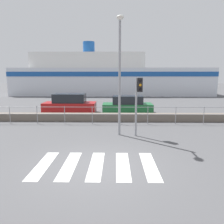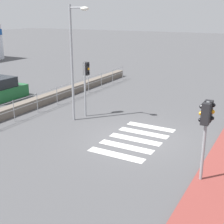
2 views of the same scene
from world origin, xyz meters
name	(u,v)px [view 1 (image 1 of 2)]	position (x,y,z in m)	size (l,w,h in m)	color
ground_plane	(98,165)	(0.00, 0.00, 0.00)	(160.00, 160.00, 0.00)	#4C4C4F
crosswalk	(96,165)	(-0.05, 0.00, 0.00)	(4.05, 2.40, 0.01)	silver
seawall	(107,117)	(0.00, 7.31, 0.26)	(25.07, 0.55, 0.52)	#6B6056
harbor_fence	(106,112)	(0.00, 6.44, 0.74)	(22.60, 0.04, 1.12)	gray
traffic_light_far	(138,94)	(1.71, 3.71, 2.13)	(0.34, 0.32, 2.90)	gray
streetlamp	(120,64)	(0.79, 3.69, 3.56)	(0.32, 1.10, 5.71)	gray
ferry_boat	(107,77)	(-0.73, 28.17, 2.72)	(30.19, 7.48, 8.19)	silver
parked_car_red	(70,105)	(-3.11, 10.45, 0.67)	(4.16, 1.71, 1.57)	#B21919
parked_car_green	(127,106)	(1.54, 10.45, 0.60)	(3.95, 1.76, 1.42)	#1E6633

